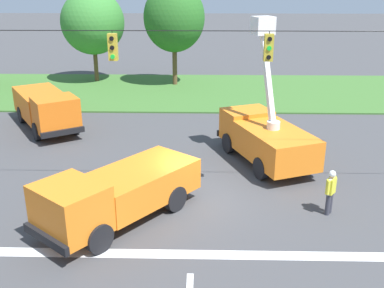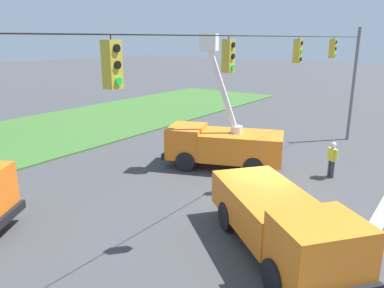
% 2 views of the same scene
% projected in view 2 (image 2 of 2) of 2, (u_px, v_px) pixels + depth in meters
% --- Properties ---
extents(ground_plane, '(200.00, 200.00, 0.00)m').
position_uv_depth(ground_plane, '(262.00, 208.00, 14.96)').
color(ground_plane, '#424244').
extents(grass_verge, '(56.00, 12.00, 0.10)m').
position_uv_depth(grass_verge, '(17.00, 138.00, 25.10)').
color(grass_verge, '#3D6B2D').
rests_on(grass_verge, ground).
extents(signal_gantry, '(26.20, 0.33, 7.20)m').
position_uv_depth(signal_gantry, '(268.00, 93.00, 13.70)').
color(signal_gantry, slate).
rests_on(signal_gantry, ground).
extents(utility_truck_bucket_lift, '(4.46, 6.47, 6.74)m').
position_uv_depth(utility_truck_bucket_lift, '(223.00, 142.00, 19.36)').
color(utility_truck_bucket_lift, orange).
rests_on(utility_truck_bucket_lift, ground).
extents(utility_truck_support_far, '(5.82, 6.41, 2.12)m').
position_uv_depth(utility_truck_support_far, '(281.00, 220.00, 11.47)').
color(utility_truck_support_far, orange).
rests_on(utility_truck_support_far, ground).
extents(road_worker, '(0.45, 0.53, 1.77)m').
position_uv_depth(road_worker, '(332.00, 158.00, 17.98)').
color(road_worker, '#383842').
rests_on(road_worker, ground).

